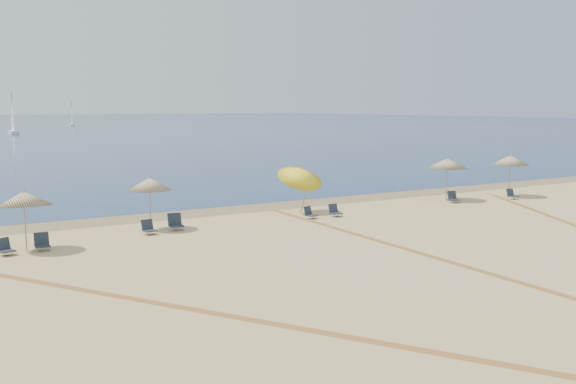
{
  "coord_description": "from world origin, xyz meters",
  "views": [
    {
      "loc": [
        -16.78,
        -7.53,
        5.48
      ],
      "look_at": [
        0.0,
        20.0,
        1.3
      ],
      "focal_mm": 41.65,
      "sensor_mm": 36.0,
      "label": 1
    }
  ],
  "objects_px": {
    "umbrella_1": "(24,199)",
    "chair_3": "(42,243)",
    "umbrella_3": "(301,174)",
    "sailboat_0": "(72,118)",
    "chair_2": "(5,248)",
    "chair_4": "(149,228)",
    "chair_8": "(453,198)",
    "umbrella_4": "(447,163)",
    "umbrella_5": "(510,160)",
    "chair_7": "(335,211)",
    "chair_9": "(512,194)",
    "umbrella_2": "(150,184)",
    "chair_6": "(310,213)",
    "chair_5": "(175,223)",
    "sailboat_1": "(13,121)"
  },
  "relations": [
    {
      "from": "umbrella_3",
      "to": "umbrella_5",
      "type": "bearing_deg",
      "value": -5.38
    },
    {
      "from": "chair_9",
      "to": "chair_8",
      "type": "bearing_deg",
      "value": 174.69
    },
    {
      "from": "chair_4",
      "to": "umbrella_2",
      "type": "bearing_deg",
      "value": 59.69
    },
    {
      "from": "chair_2",
      "to": "chair_3",
      "type": "xyz_separation_m",
      "value": [
        1.36,
        0.22,
        0.01
      ]
    },
    {
      "from": "umbrella_3",
      "to": "umbrella_1",
      "type": "bearing_deg",
      "value": -170.78
    },
    {
      "from": "chair_3",
      "to": "chair_5",
      "type": "height_order",
      "value": "chair_5"
    },
    {
      "from": "chair_9",
      "to": "sailboat_0",
      "type": "distance_m",
      "value": 163.18
    },
    {
      "from": "umbrella_1",
      "to": "chair_8",
      "type": "bearing_deg",
      "value": 2.33
    },
    {
      "from": "umbrella_1",
      "to": "chair_3",
      "type": "height_order",
      "value": "umbrella_1"
    },
    {
      "from": "umbrella_5",
      "to": "chair_4",
      "type": "bearing_deg",
      "value": -179.98
    },
    {
      "from": "chair_3",
      "to": "chair_7",
      "type": "distance_m",
      "value": 14.09
    },
    {
      "from": "chair_2",
      "to": "chair_6",
      "type": "distance_m",
      "value": 14.07
    },
    {
      "from": "umbrella_3",
      "to": "chair_2",
      "type": "bearing_deg",
      "value": -170.39
    },
    {
      "from": "chair_7",
      "to": "chair_2",
      "type": "bearing_deg",
      "value": -176.57
    },
    {
      "from": "chair_7",
      "to": "umbrella_4",
      "type": "bearing_deg",
      "value": 8.04
    },
    {
      "from": "chair_6",
      "to": "sailboat_0",
      "type": "bearing_deg",
      "value": 63.76
    },
    {
      "from": "umbrella_4",
      "to": "chair_6",
      "type": "relative_size",
      "value": 3.67
    },
    {
      "from": "chair_2",
      "to": "chair_9",
      "type": "distance_m",
      "value": 28.0
    },
    {
      "from": "umbrella_3",
      "to": "chair_7",
      "type": "height_order",
      "value": "umbrella_3"
    },
    {
      "from": "umbrella_1",
      "to": "umbrella_4",
      "type": "distance_m",
      "value": 23.44
    },
    {
      "from": "chair_6",
      "to": "chair_5",
      "type": "bearing_deg",
      "value": 158.35
    },
    {
      "from": "chair_2",
      "to": "chair_6",
      "type": "xyz_separation_m",
      "value": [
        14.04,
        0.91,
        -0.02
      ]
    },
    {
      "from": "umbrella_2",
      "to": "sailboat_1",
      "type": "xyz_separation_m",
      "value": [
        12.23,
        111.75,
        0.47
      ]
    },
    {
      "from": "chair_5",
      "to": "chair_8",
      "type": "xyz_separation_m",
      "value": [
        16.66,
        -0.34,
        -0.04
      ]
    },
    {
      "from": "umbrella_1",
      "to": "chair_8",
      "type": "distance_m",
      "value": 23.24
    },
    {
      "from": "chair_3",
      "to": "umbrella_5",
      "type": "bearing_deg",
      "value": 7.4
    },
    {
      "from": "chair_4",
      "to": "sailboat_1",
      "type": "bearing_deg",
      "value": 78.66
    },
    {
      "from": "chair_4",
      "to": "chair_7",
      "type": "bearing_deg",
      "value": -7.02
    },
    {
      "from": "umbrella_1",
      "to": "sailboat_1",
      "type": "distance_m",
      "value": 114.85
    },
    {
      "from": "umbrella_4",
      "to": "chair_9",
      "type": "relative_size",
      "value": 3.99
    },
    {
      "from": "umbrella_1",
      "to": "chair_3",
      "type": "xyz_separation_m",
      "value": [
        0.55,
        -0.02,
        -1.73
      ]
    },
    {
      "from": "chair_6",
      "to": "sailboat_0",
      "type": "xyz_separation_m",
      "value": [
        27.71,
        162.11,
        1.77
      ]
    },
    {
      "from": "umbrella_1",
      "to": "umbrella_5",
      "type": "distance_m",
      "value": 27.78
    },
    {
      "from": "umbrella_4",
      "to": "umbrella_2",
      "type": "bearing_deg",
      "value": 179.95
    },
    {
      "from": "umbrella_1",
      "to": "chair_8",
      "type": "xyz_separation_m",
      "value": [
        23.16,
        0.94,
        -1.74
      ]
    },
    {
      "from": "chair_8",
      "to": "umbrella_2",
      "type": "bearing_deg",
      "value": -168.34
    },
    {
      "from": "chair_4",
      "to": "chair_9",
      "type": "bearing_deg",
      "value": -6.74
    },
    {
      "from": "chair_6",
      "to": "sailboat_0",
      "type": "distance_m",
      "value": 164.47
    },
    {
      "from": "chair_3",
      "to": "sailboat_0",
      "type": "xyz_separation_m",
      "value": [
        40.4,
        162.81,
        1.74
      ]
    },
    {
      "from": "chair_4",
      "to": "umbrella_5",
      "type": "bearing_deg",
      "value": -4.92
    },
    {
      "from": "umbrella_1",
      "to": "umbrella_2",
      "type": "distance_m",
      "value": 5.76
    },
    {
      "from": "chair_3",
      "to": "chair_5",
      "type": "bearing_deg",
      "value": 17.78
    },
    {
      "from": "chair_2",
      "to": "chair_4",
      "type": "relative_size",
      "value": 1.15
    },
    {
      "from": "umbrella_4",
      "to": "chair_9",
      "type": "bearing_deg",
      "value": -21.47
    },
    {
      "from": "chair_8",
      "to": "umbrella_4",
      "type": "bearing_deg",
      "value": 88.41
    },
    {
      "from": "umbrella_3",
      "to": "sailboat_0",
      "type": "distance_m",
      "value": 162.86
    },
    {
      "from": "chair_9",
      "to": "umbrella_4",
      "type": "bearing_deg",
      "value": 163.61
    },
    {
      "from": "chair_4",
      "to": "chair_5",
      "type": "distance_m",
      "value": 1.44
    },
    {
      "from": "chair_4",
      "to": "chair_7",
      "type": "relative_size",
      "value": 1.06
    },
    {
      "from": "umbrella_5",
      "to": "chair_7",
      "type": "height_order",
      "value": "umbrella_5"
    }
  ]
}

